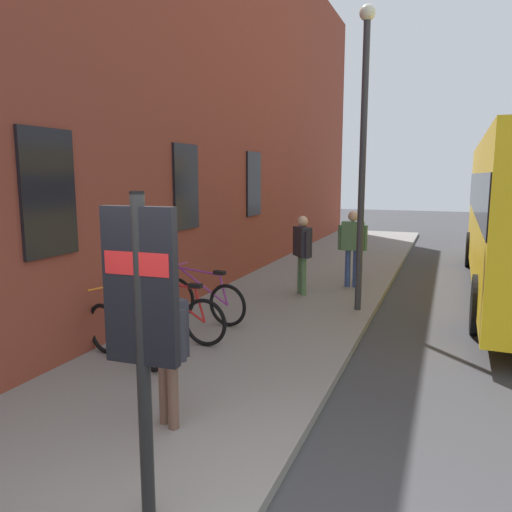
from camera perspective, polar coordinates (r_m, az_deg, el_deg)
ground at (r=9.30m, az=19.18°, el=-7.69°), size 60.00×60.00×0.00m
sidewalk_pavement at (r=11.60m, az=5.89°, el=-3.58°), size 24.00×3.50×0.12m
station_facade at (r=13.06m, az=-1.67°, el=17.68°), size 22.00×0.65×9.09m
bicycle_under_window at (r=7.02m, az=-14.64°, el=-8.62°), size 0.69×1.70×0.97m
bicycle_by_door at (r=7.70m, az=-9.22°, el=-6.82°), size 0.48×1.77×0.97m
bicycle_end_of_row at (r=8.64m, az=-6.16°, el=-4.98°), size 0.48×1.76×0.97m
transit_info_sign at (r=3.55m, az=-12.98°, el=-5.80°), size 0.11×0.55×2.40m
pedestrian_crossing_street at (r=5.04m, az=-10.13°, el=-8.96°), size 0.39×0.54×1.54m
pedestrian_near_bus at (r=11.36m, az=10.96°, el=1.70°), size 0.30×0.65×1.72m
pedestrian_by_facade at (r=10.50m, az=5.30°, el=1.06°), size 0.52×0.49×1.66m
street_lamp at (r=9.35m, az=12.16°, el=13.21°), size 0.28×0.28×5.40m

